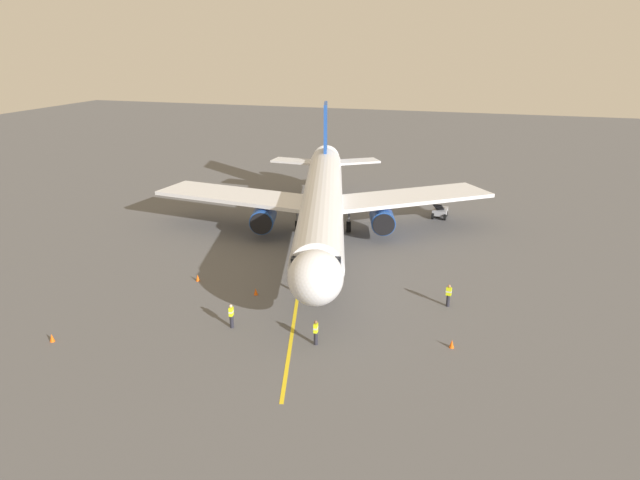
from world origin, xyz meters
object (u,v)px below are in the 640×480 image
object	(u,v)px
ground_crew_loader	(448,295)
safety_cone_wing_starboard	(52,338)
airplane	(322,201)
safety_cone_nose_left	(452,344)
safety_cone_nose_right	(198,278)
ground_crew_marshaller	(316,332)
ground_crew_wing_walker	(231,316)
safety_cone_wing_port	(256,291)
belt_loader_near_nose	(440,211)

from	to	relation	value
ground_crew_loader	safety_cone_wing_starboard	distance (m)	27.15
airplane	ground_crew_loader	distance (m)	17.24
safety_cone_nose_left	safety_cone_nose_right	world-z (taller)	same
ground_crew_loader	ground_crew_marshaller	bearing A→B (deg)	46.46
airplane	ground_crew_wing_walker	size ratio (longest dim) A/B	23.22
ground_crew_marshaller	safety_cone_wing_port	distance (m)	8.77
safety_cone_wing_port	ground_crew_loader	bearing A→B (deg)	-170.92
airplane	safety_cone_nose_right	distance (m)	14.52
ground_crew_loader	belt_loader_near_nose	xyz separation A→B (m)	(2.68, -22.01, -0.17)
belt_loader_near_nose	safety_cone_nose_right	size ratio (longest dim) A/B	8.38
ground_crew_wing_walker	safety_cone_nose_right	distance (m)	8.73
airplane	ground_crew_wing_walker	world-z (taller)	airplane
ground_crew_marshaller	safety_cone_wing_port	bearing A→B (deg)	-41.14
belt_loader_near_nose	safety_cone_nose_left	xyz separation A→B (m)	(-3.40, 27.93, -0.44)
ground_crew_marshaller	safety_cone_wing_starboard	distance (m)	17.05
ground_crew_wing_walker	safety_cone_wing_port	size ratio (longest dim) A/B	3.11
airplane	safety_cone_wing_starboard	distance (m)	26.42
ground_crew_loader	safety_cone_wing_starboard	size ratio (longest dim) A/B	3.11
airplane	safety_cone_wing_port	xyz separation A→B (m)	(1.35, 13.31, -3.73)
safety_cone_nose_right	ground_crew_marshaller	bearing A→B (deg)	150.62
ground_crew_wing_walker	ground_crew_marshaller	bearing A→B (deg)	175.22
belt_loader_near_nose	ground_crew_loader	bearing A→B (deg)	96.94
airplane	ground_crew_wing_walker	xyz separation A→B (m)	(0.87, 18.55, -3.12)
safety_cone_nose_right	safety_cone_wing_port	bearing A→B (deg)	169.08
safety_cone_nose_left	safety_cone_nose_right	bearing A→B (deg)	-12.98
safety_cone_wing_starboard	safety_cone_nose_left	bearing A→B (deg)	-164.88
belt_loader_near_nose	safety_cone_wing_port	distance (m)	26.89
safety_cone_nose_right	belt_loader_near_nose	bearing A→B (deg)	-126.31
safety_cone_nose_left	safety_cone_wing_port	size ratio (longest dim) A/B	1.00
ground_crew_marshaller	safety_cone_wing_starboard	world-z (taller)	ground_crew_marshaller
airplane	safety_cone_nose_right	world-z (taller)	airplane
airplane	safety_cone_nose_right	size ratio (longest dim) A/B	72.20
safety_cone_wing_port	safety_cone_wing_starboard	bearing A→B (deg)	46.46
ground_crew_wing_walker	belt_loader_near_nose	xyz separation A→B (m)	(-11.06, -29.53, -0.17)
ground_crew_wing_walker	safety_cone_wing_port	world-z (taller)	ground_crew_wing_walker
ground_crew_marshaller	airplane	bearing A→B (deg)	-74.63
airplane	safety_cone_wing_port	distance (m)	13.88
airplane	safety_cone_wing_port	size ratio (longest dim) A/B	72.20
ground_crew_wing_walker	belt_loader_near_nose	bearing A→B (deg)	-110.54
belt_loader_near_nose	safety_cone_wing_port	bearing A→B (deg)	64.60
belt_loader_near_nose	safety_cone_nose_left	size ratio (longest dim) A/B	8.38
ground_crew_loader	ground_crew_wing_walker	bearing A→B (deg)	28.68
ground_crew_loader	safety_cone_wing_starboard	xyz separation A→B (m)	(24.04, 12.61, -0.61)
safety_cone_wing_port	safety_cone_wing_starboard	xyz separation A→B (m)	(9.83, 10.34, 0.00)
ground_crew_marshaller	safety_cone_nose_left	bearing A→B (deg)	-165.85
safety_cone_nose_left	safety_cone_wing_starboard	distance (m)	25.65
belt_loader_near_nose	safety_cone_wing_starboard	bearing A→B (deg)	58.33
ground_crew_wing_walker	safety_cone_nose_left	bearing A→B (deg)	-173.71
belt_loader_near_nose	ground_crew_wing_walker	bearing A→B (deg)	69.46
ground_crew_loader	belt_loader_near_nose	world-z (taller)	belt_loader_near_nose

